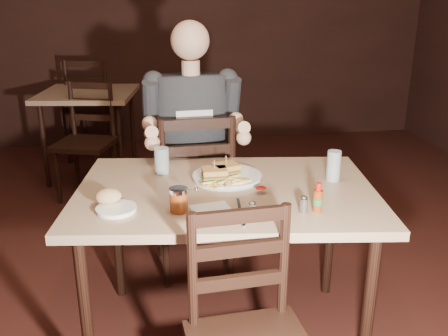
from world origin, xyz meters
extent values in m
plane|color=#341B16|center=(0.00, 3.50, 1.40)|extent=(6.00, 0.00, 6.00)
cube|color=tan|center=(0.19, 0.04, 0.75)|extent=(1.43, 1.06, 0.04)
cylinder|color=black|center=(-0.43, -0.23, 0.36)|extent=(0.05, 0.05, 0.73)
cylinder|color=black|center=(-0.33, 0.47, 0.36)|extent=(0.05, 0.05, 0.73)
cylinder|color=black|center=(0.71, -0.39, 0.36)|extent=(0.05, 0.05, 0.73)
cylinder|color=black|center=(0.81, 0.31, 0.36)|extent=(0.05, 0.05, 0.73)
cube|color=tan|center=(-0.63, 2.50, 0.75)|extent=(0.92, 0.92, 0.04)
cylinder|color=black|center=(-1.00, 2.23, 0.36)|extent=(0.04, 0.04, 0.73)
cylinder|color=black|center=(-0.90, 2.87, 0.36)|extent=(0.04, 0.04, 0.73)
cylinder|color=black|center=(-0.37, 2.13, 0.36)|extent=(0.04, 0.04, 0.73)
cylinder|color=black|center=(-0.27, 2.77, 0.36)|extent=(0.04, 0.04, 0.73)
cylinder|color=white|center=(0.21, 0.15, 0.78)|extent=(0.35, 0.35, 0.02)
ellipsoid|color=maroon|center=(0.33, -0.04, 0.79)|extent=(0.05, 0.05, 0.01)
cylinder|color=silver|center=(-0.08, 0.28, 0.83)|extent=(0.08, 0.08, 0.13)
cylinder|color=silver|center=(0.69, 0.06, 0.84)|extent=(0.07, 0.07, 0.14)
cube|color=white|center=(0.09, -0.18, 0.77)|extent=(0.18, 0.17, 0.00)
cube|color=silver|center=(0.21, -0.19, 0.78)|extent=(0.03, 0.20, 0.00)
cube|color=silver|center=(0.20, -0.29, 0.78)|extent=(0.03, 0.14, 0.00)
cylinder|color=white|center=(-0.28, -0.13, 0.78)|extent=(0.18, 0.18, 0.01)
ellipsoid|color=tan|center=(-0.32, -0.07, 0.81)|extent=(0.12, 0.10, 0.06)
camera|label=1|loc=(-0.16, -1.99, 1.60)|focal=40.00mm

